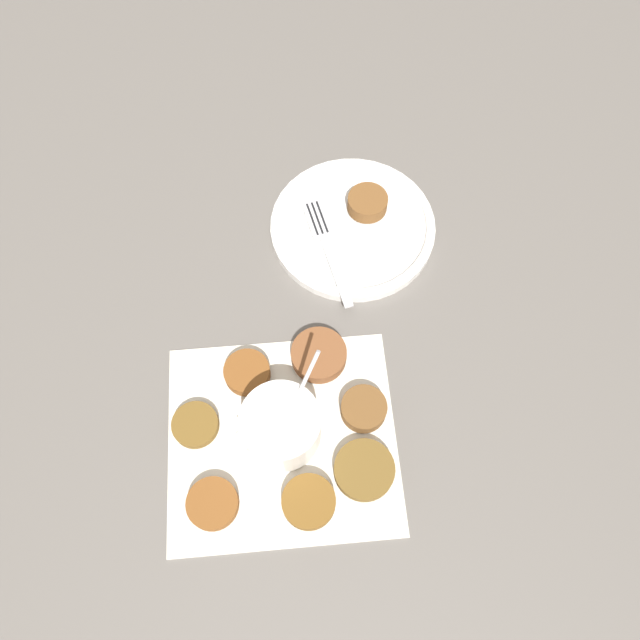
# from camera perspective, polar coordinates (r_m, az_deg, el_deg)

# --- Properties ---
(ground_plane) EXTENTS (4.00, 4.00, 0.00)m
(ground_plane) POSITION_cam_1_polar(r_m,az_deg,el_deg) (0.79, -3.13, -9.45)
(ground_plane) COLOR #605B56
(napkin) EXTENTS (0.33, 0.31, 0.00)m
(napkin) POSITION_cam_1_polar(r_m,az_deg,el_deg) (0.78, -3.48, -10.74)
(napkin) COLOR silver
(napkin) RESTS_ON ground_plane
(sauce_bowl) EXTENTS (0.12, 0.10, 0.11)m
(sauce_bowl) POSITION_cam_1_polar(r_m,az_deg,el_deg) (0.75, -3.58, -9.76)
(sauce_bowl) COLOR white
(sauce_bowl) RESTS_ON napkin
(fritter_0) EXTENTS (0.06, 0.06, 0.01)m
(fritter_0) POSITION_cam_1_polar(r_m,az_deg,el_deg) (0.79, -11.32, -9.38)
(fritter_0) COLOR brown
(fritter_0) RESTS_ON napkin
(fritter_1) EXTENTS (0.06, 0.06, 0.02)m
(fritter_1) POSITION_cam_1_polar(r_m,az_deg,el_deg) (0.75, -1.29, -16.36)
(fritter_1) COLOR brown
(fritter_1) RESTS_ON napkin
(fritter_2) EXTENTS (0.06, 0.06, 0.02)m
(fritter_2) POSITION_cam_1_polar(r_m,az_deg,el_deg) (0.78, 4.02, -8.10)
(fritter_2) COLOR brown
(fritter_2) RESTS_ON napkin
(fritter_3) EXTENTS (0.06, 0.06, 0.02)m
(fritter_3) POSITION_cam_1_polar(r_m,az_deg,el_deg) (0.77, -9.79, -16.22)
(fritter_3) COLOR brown
(fritter_3) RESTS_ON napkin
(fritter_4) EXTENTS (0.07, 0.07, 0.02)m
(fritter_4) POSITION_cam_1_polar(r_m,az_deg,el_deg) (0.80, -0.11, -3.23)
(fritter_4) COLOR brown
(fritter_4) RESTS_ON napkin
(fritter_5) EXTENTS (0.06, 0.06, 0.02)m
(fritter_5) POSITION_cam_1_polar(r_m,az_deg,el_deg) (0.80, -6.68, -4.78)
(fritter_5) COLOR brown
(fritter_5) RESTS_ON napkin
(fritter_6) EXTENTS (0.07, 0.07, 0.02)m
(fritter_6) POSITION_cam_1_polar(r_m,az_deg,el_deg) (0.76, 4.06, -13.51)
(fritter_6) COLOR brown
(fritter_6) RESTS_ON napkin
(serving_plate) EXTENTS (0.23, 0.23, 0.02)m
(serving_plate) POSITION_cam_1_polar(r_m,az_deg,el_deg) (0.90, 3.01, 8.58)
(serving_plate) COLOR white
(serving_plate) RESTS_ON ground_plane
(fritter_on_plate) EXTENTS (0.06, 0.06, 0.02)m
(fritter_on_plate) POSITION_cam_1_polar(r_m,az_deg,el_deg) (0.90, 4.36, 10.64)
(fritter_on_plate) COLOR brown
(fritter_on_plate) RESTS_ON serving_plate
(fork) EXTENTS (0.03, 0.18, 0.00)m
(fork) POSITION_cam_1_polar(r_m,az_deg,el_deg) (0.87, 0.43, 7.39)
(fork) COLOR silver
(fork) RESTS_ON serving_plate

